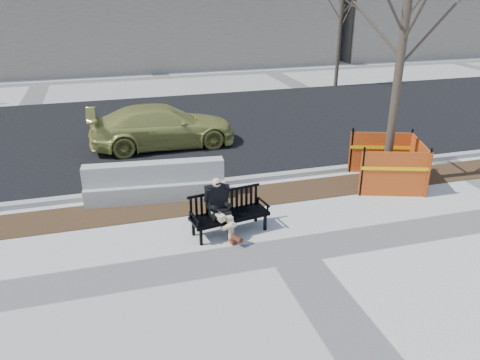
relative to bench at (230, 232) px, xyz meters
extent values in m
plane|color=beige|center=(0.94, -1.03, 0.00)|extent=(120.00, 120.00, 0.00)
cube|color=#47301C|center=(0.94, 1.57, 0.00)|extent=(40.00, 1.20, 0.02)
cube|color=black|center=(0.94, 7.77, 0.00)|extent=(60.00, 10.40, 0.01)
cube|color=#9E9B93|center=(0.94, 2.52, 0.06)|extent=(60.00, 0.25, 0.12)
imported|color=#A7A74D|center=(-0.56, 6.01, 0.00)|extent=(4.56, 1.93, 1.31)
camera|label=1|loc=(-2.23, -8.49, 4.89)|focal=35.63mm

